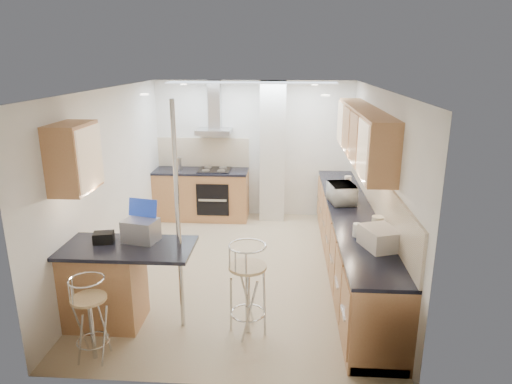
# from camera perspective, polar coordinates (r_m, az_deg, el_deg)

# --- Properties ---
(ground) EXTENTS (4.80, 4.80, 0.00)m
(ground) POSITION_cam_1_polar(r_m,az_deg,el_deg) (6.57, -1.70, -9.58)
(ground) COLOR tan
(ground) RESTS_ON ground
(room_shell) EXTENTS (3.64, 4.84, 2.51)m
(room_shell) POSITION_cam_1_polar(r_m,az_deg,el_deg) (6.40, 1.40, 4.35)
(room_shell) COLOR white
(room_shell) RESTS_ON ground
(right_counter) EXTENTS (0.63, 4.40, 0.92)m
(right_counter) POSITION_cam_1_polar(r_m,az_deg,el_deg) (6.42, 11.79, -6.08)
(right_counter) COLOR #AF7346
(right_counter) RESTS_ON ground
(back_counter) EXTENTS (1.70, 0.63, 0.92)m
(back_counter) POSITION_cam_1_polar(r_m,az_deg,el_deg) (8.47, -6.79, -0.27)
(back_counter) COLOR #AF7346
(back_counter) RESTS_ON ground
(peninsula) EXTENTS (1.47, 0.72, 0.94)m
(peninsula) POSITION_cam_1_polar(r_m,az_deg,el_deg) (5.32, -15.68, -11.14)
(peninsula) COLOR #AF7346
(peninsula) RESTS_ON ground
(microwave) EXTENTS (0.41, 0.54, 0.27)m
(microwave) POSITION_cam_1_polar(r_m,az_deg,el_deg) (6.50, 10.70, -0.16)
(microwave) COLOR white
(microwave) RESTS_ON right_counter
(laptop) EXTENTS (0.41, 0.34, 0.25)m
(laptop) POSITION_cam_1_polar(r_m,az_deg,el_deg) (5.17, -14.20, -4.68)
(laptop) COLOR #9B9DA3
(laptop) RESTS_ON peninsula
(bag) EXTENTS (0.24, 0.20, 0.12)m
(bag) POSITION_cam_1_polar(r_m,az_deg,el_deg) (5.26, -18.51, -5.42)
(bag) COLOR black
(bag) RESTS_ON peninsula
(bar_stool_near) EXTENTS (0.47, 0.47, 0.88)m
(bar_stool_near) POSITION_cam_1_polar(r_m,az_deg,el_deg) (4.88, -19.94, -14.68)
(bar_stool_near) COLOR tan
(bar_stool_near) RESTS_ON ground
(bar_stool_end) EXTENTS (0.59, 0.59, 1.04)m
(bar_stool_end) POSITION_cam_1_polar(r_m,az_deg,el_deg) (4.95, -1.05, -12.05)
(bar_stool_end) COLOR tan
(bar_stool_end) RESTS_ON ground
(jar_a) EXTENTS (0.16, 0.16, 0.18)m
(jar_a) POSITION_cam_1_polar(r_m,az_deg,el_deg) (6.91, 11.17, 0.40)
(jar_a) COLOR beige
(jar_a) RESTS_ON right_counter
(jar_b) EXTENTS (0.12, 0.12, 0.15)m
(jar_b) POSITION_cam_1_polar(r_m,az_deg,el_deg) (7.43, 11.40, 1.41)
(jar_b) COLOR beige
(jar_b) RESTS_ON right_counter
(jar_c) EXTENTS (0.17, 0.17, 0.19)m
(jar_c) POSITION_cam_1_polar(r_m,az_deg,el_deg) (5.52, 14.95, -3.92)
(jar_c) COLOR #C0B69A
(jar_c) RESTS_ON right_counter
(jar_d) EXTENTS (0.12, 0.12, 0.15)m
(jar_d) POSITION_cam_1_polar(r_m,az_deg,el_deg) (5.34, 12.53, -4.66)
(jar_d) COLOR white
(jar_d) RESTS_ON right_counter
(bread_bin) EXTENTS (0.45, 0.51, 0.22)m
(bread_bin) POSITION_cam_1_polar(r_m,az_deg,el_deg) (5.08, 15.25, -5.55)
(bread_bin) COLOR beige
(bread_bin) RESTS_ON right_counter
(kettle) EXTENTS (0.16, 0.16, 0.22)m
(kettle) POSITION_cam_1_polar(r_m,az_deg,el_deg) (8.42, -9.85, 3.51)
(kettle) COLOR #B6B8BB
(kettle) RESTS_ON back_counter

